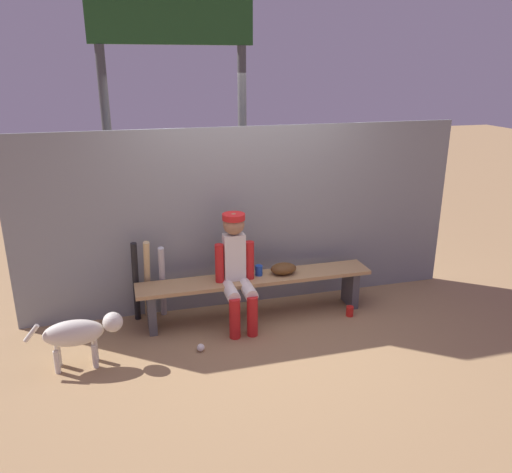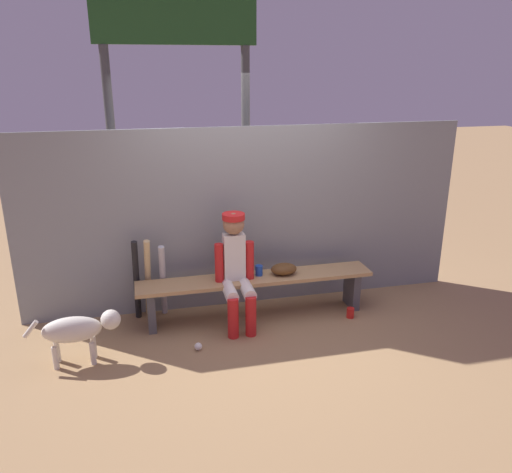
# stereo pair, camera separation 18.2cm
# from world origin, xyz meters

# --- Properties ---
(ground_plane) EXTENTS (30.00, 30.00, 0.00)m
(ground_plane) POSITION_xyz_m (0.00, 0.00, 0.00)
(ground_plane) COLOR #9E7A51
(chainlink_fence) EXTENTS (4.87, 0.03, 1.99)m
(chainlink_fence) POSITION_xyz_m (0.00, 0.39, 0.99)
(chainlink_fence) COLOR gray
(chainlink_fence) RESTS_ON ground_plane
(dugout_bench) EXTENTS (2.51, 0.36, 0.46)m
(dugout_bench) POSITION_xyz_m (0.00, 0.00, 0.36)
(dugout_bench) COLOR tan
(dugout_bench) RESTS_ON ground_plane
(player_seated) EXTENTS (0.41, 0.55, 1.18)m
(player_seated) POSITION_xyz_m (-0.23, -0.11, 0.64)
(player_seated) COLOR silver
(player_seated) RESTS_ON ground_plane
(baseball_glove) EXTENTS (0.28, 0.20, 0.12)m
(baseball_glove) POSITION_xyz_m (0.31, 0.00, 0.52)
(baseball_glove) COLOR #593819
(baseball_glove) RESTS_ON dugout_bench
(bat_aluminum_silver) EXTENTS (0.07, 0.24, 0.84)m
(bat_aluminum_silver) POSITION_xyz_m (-0.96, 0.23, 0.42)
(bat_aluminum_silver) COLOR #B7B7BC
(bat_aluminum_silver) RESTS_ON ground_plane
(bat_wood_natural) EXTENTS (0.10, 0.27, 0.91)m
(bat_wood_natural) POSITION_xyz_m (-1.11, 0.25, 0.45)
(bat_wood_natural) COLOR tan
(bat_wood_natural) RESTS_ON ground_plane
(bat_aluminum_black) EXTENTS (0.09, 0.17, 0.90)m
(bat_aluminum_black) POSITION_xyz_m (-1.23, 0.23, 0.45)
(bat_aluminum_black) COLOR black
(bat_aluminum_black) RESTS_ON ground_plane
(baseball) EXTENTS (0.07, 0.07, 0.07)m
(baseball) POSITION_xyz_m (-0.70, -0.54, 0.04)
(baseball) COLOR white
(baseball) RESTS_ON ground_plane
(cup_on_ground) EXTENTS (0.08, 0.08, 0.11)m
(cup_on_ground) POSITION_xyz_m (0.98, -0.26, 0.06)
(cup_on_ground) COLOR red
(cup_on_ground) RESTS_ON ground_plane
(cup_on_bench) EXTENTS (0.08, 0.08, 0.11)m
(cup_on_bench) POSITION_xyz_m (0.04, 0.04, 0.52)
(cup_on_bench) COLOR #1E47AD
(cup_on_bench) RESTS_ON dugout_bench
(scoreboard) EXTENTS (2.03, 0.27, 3.91)m
(scoreboard) POSITION_xyz_m (-0.57, 1.08, 2.72)
(scoreboard) COLOR #3F3F42
(scoreboard) RESTS_ON ground_plane
(dog) EXTENTS (0.84, 0.20, 0.49)m
(dog) POSITION_xyz_m (-1.76, -0.50, 0.34)
(dog) COLOR beige
(dog) RESTS_ON ground_plane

